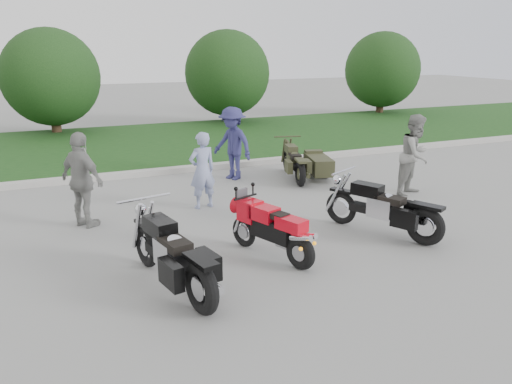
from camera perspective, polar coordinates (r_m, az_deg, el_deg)
name	(u,v)px	position (r m, az deg, el deg)	size (l,w,h in m)	color
ground	(278,252)	(8.49, 2.53, -6.82)	(80.00, 80.00, 0.00)	gray
curb	(184,169)	(13.85, -8.19, 2.60)	(60.00, 0.30, 0.15)	#B0ADA5
grass_strip	(153,143)	(17.81, -11.69, 5.50)	(60.00, 8.00, 0.14)	#29541D
tree_mid_left	(51,77)	(20.56, -22.40, 12.03)	(3.60, 3.60, 4.00)	#3F2B1C
tree_mid_right	(227,73)	(21.84, -3.29, 13.39)	(3.60, 3.60, 4.00)	#3F2B1C
tree_far_right	(382,70)	(25.68, 14.24, 13.39)	(3.60, 3.60, 4.00)	#3F2B1C
sportbike_red	(273,229)	(8.06, 1.90, -4.19)	(0.81, 1.75, 0.87)	black
cruiser_left	(174,258)	(7.12, -9.30, -7.50)	(0.76, 2.45, 0.95)	black
cruiser_right	(386,211)	(9.34, 14.67, -2.11)	(1.19, 2.17, 0.91)	black
cruiser_sidecar	(308,164)	(13.00, 6.01, 3.18)	(1.34, 2.11, 0.83)	black
person_stripe	(202,170)	(10.55, -6.16, 2.47)	(0.60, 0.39, 1.64)	#8C96BF
person_grey	(415,155)	(12.03, 17.75, 4.05)	(0.90, 0.70, 1.86)	gray
person_denim	(232,144)	(12.82, -2.71, 5.55)	(1.20, 0.69, 1.86)	navy
person_back	(82,180)	(9.91, -19.23, 1.28)	(1.07, 0.45, 1.83)	gray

